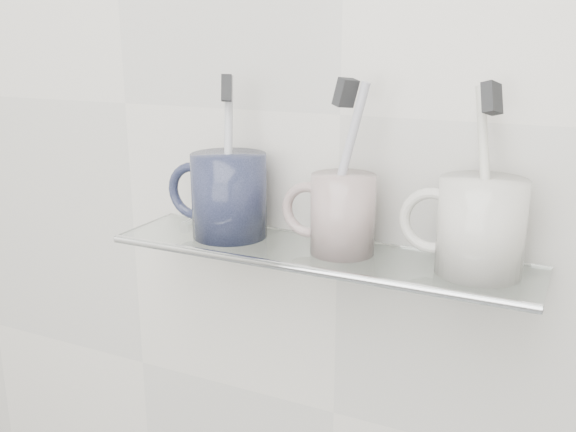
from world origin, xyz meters
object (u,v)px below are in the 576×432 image
Objects in this scene: mug_right at (481,227)px; shelf_glass at (318,253)px; mug_left at (229,195)px; mug_center at (343,214)px.

shelf_glass is at bearing -161.73° from mug_right.
shelf_glass is 0.19m from mug_right.
mug_left reaches higher than shelf_glass.
mug_center is 0.15m from mug_right.
mug_right reaches higher than mug_center.
mug_right is (0.18, 0.00, 0.05)m from shelf_glass.
shelf_glass is 4.85× the size of mug_left.
mug_center is at bearing -21.42° from mug_left.
mug_left is at bearing -164.46° from mug_center.
mug_right is at bearing -21.42° from mug_left.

